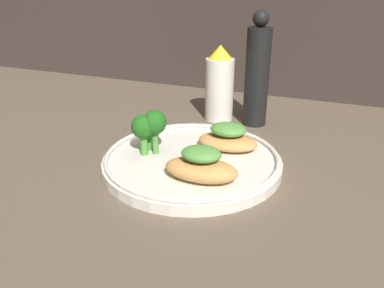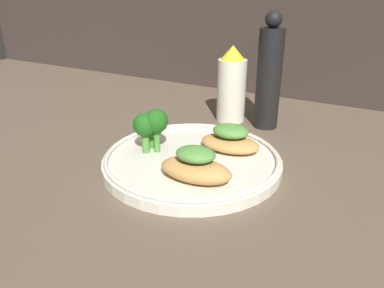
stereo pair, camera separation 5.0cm
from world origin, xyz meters
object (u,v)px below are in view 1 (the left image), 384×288
object	(u,v)px
sauce_bottle	(219,85)
plate	(192,160)
pepper_grinder	(257,74)
broccoli_bunch	(149,127)

from	to	relation	value
sauce_bottle	plate	bearing A→B (deg)	-81.76
pepper_grinder	sauce_bottle	bearing A→B (deg)	-180.00
pepper_grinder	plate	bearing A→B (deg)	-100.77
plate	broccoli_bunch	size ratio (longest dim) A/B	3.90
plate	pepper_grinder	xyz separation A→B (cm)	(3.77, 19.80, 7.93)
broccoli_bunch	sauce_bottle	size ratio (longest dim) A/B	0.46
broccoli_bunch	pepper_grinder	distance (cm)	22.94
plate	broccoli_bunch	distance (cm)	7.44
broccoli_bunch	sauce_bottle	bearing A→B (deg)	80.95
broccoli_bunch	sauce_bottle	distance (cm)	20.66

